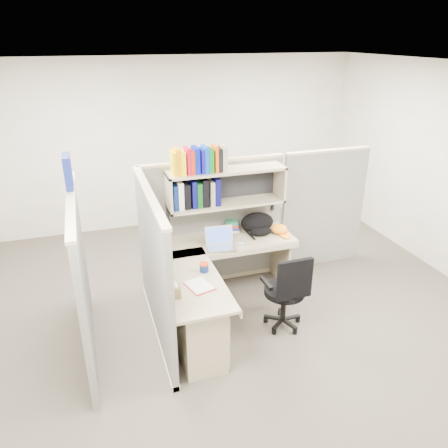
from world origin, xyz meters
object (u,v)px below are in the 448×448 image
object	(u,v)px
laptop	(221,239)
task_chair	(285,303)
desk	(209,305)
backpack	(259,224)
snack_canister	(204,267)

from	to	relation	value
laptop	task_chair	distance (m)	1.01
desk	laptop	distance (m)	0.84
backpack	task_chair	xyz separation A→B (m)	(-0.06, -0.95, -0.52)
desk	laptop	size ratio (longest dim) A/B	5.40
desk	backpack	distance (m)	1.34
desk	backpack	bearing A→B (deg)	44.91
desk	backpack	xyz separation A→B (m)	(0.90, 0.90, 0.41)
backpack	task_chair	world-z (taller)	backpack
laptop	snack_canister	xyz separation A→B (m)	(-0.33, -0.46, -0.07)
laptop	task_chair	world-z (taller)	laptop
laptop	snack_canister	distance (m)	0.57
backpack	snack_canister	size ratio (longest dim) A/B	4.29
desk	laptop	world-z (taller)	laptop
snack_canister	laptop	bearing A→B (deg)	54.49
laptop	backpack	size ratio (longest dim) A/B	0.78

